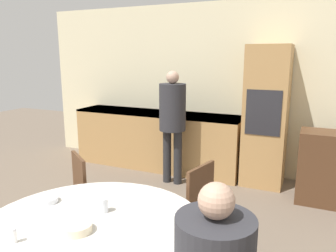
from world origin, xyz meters
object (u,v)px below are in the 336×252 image
Objects in this scene: chair_far_right at (191,209)px; bowl_near at (77,228)px; oven_unit at (266,116)px; cup at (103,205)px; bowl_centre at (47,200)px; person_standing at (172,115)px; chair_far_left at (71,200)px.

chair_far_right is 4.89× the size of bowl_near.
cup is (-0.65, -2.95, -0.17)m from oven_unit.
oven_unit is 10.33× the size of bowl_near.
oven_unit is 3.20m from bowl_centre.
bowl_near is (0.00, -0.28, -0.02)m from cup.
bowl_near is at bearing -27.04° from bowl_centre.
person_standing is at bearing -138.17° from chair_far_right.
chair_far_left is 0.58× the size of person_standing.
chair_far_left is at bearing 115.58° from bowl_centre.
person_standing is (-1.19, -0.53, 0.01)m from oven_unit.
cup is 0.63× the size of bowl_centre.
bowl_near is at bearing -5.83° from chair_far_right.
cup is at bearing 2.59° from chair_far_left.
bowl_near is at bearing -89.43° from cup.
bowl_near is (-0.36, -1.03, 0.27)m from chair_far_right.
oven_unit is at bearing 69.65° from bowl_centre.
oven_unit is at bearing 24.15° from person_standing.
chair_far_right is at bearing -61.50° from person_standing.
oven_unit reaches higher than chair_far_left.
chair_far_right is at bearing 50.98° from chair_far_left.
chair_far_right reaches higher than cup.
oven_unit is at bearing 78.72° from bowl_near.
person_standing is at bearing 102.66° from cup.
oven_unit is 2.26m from chair_far_right.
chair_far_right is (1.07, 0.28, 0.00)m from chair_far_left.
chair_far_left is at bearing -94.80° from person_standing.
cup is 0.52× the size of bowl_near.
cup is (0.71, -0.47, 0.30)m from chair_far_left.
oven_unit is 1.30m from person_standing.
person_standing is 2.47m from bowl_centre.
chair_far_left is 0.62m from bowl_centre.
person_standing is 2.48m from cup.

